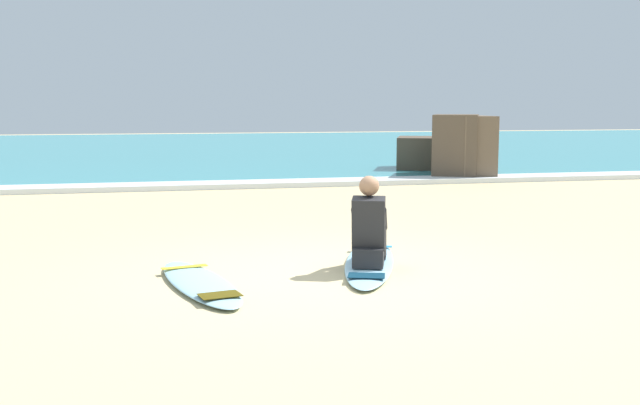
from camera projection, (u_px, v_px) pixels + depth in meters
name	position (u px, v px, depth m)	size (l,w,h in m)	color
ground_plane	(327.00, 275.00, 7.75)	(80.00, 80.00, 0.00)	#CCB584
sea	(195.00, 149.00, 29.25)	(80.00, 28.00, 0.10)	teal
breaking_foam	(234.00, 185.00, 16.00)	(80.00, 0.90, 0.11)	white
surfboard_main	(370.00, 262.00, 8.22)	(1.33, 2.61, 0.08)	#9ED1E5
surfer_seated	(369.00, 231.00, 7.87)	(0.55, 0.77, 0.95)	#232326
surfboard_spare_near	(200.00, 283.00, 7.26)	(0.93, 2.18, 0.08)	#9ED1E5
rock_outcrop_distant	(450.00, 150.00, 18.33)	(1.92, 3.62, 1.52)	brown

